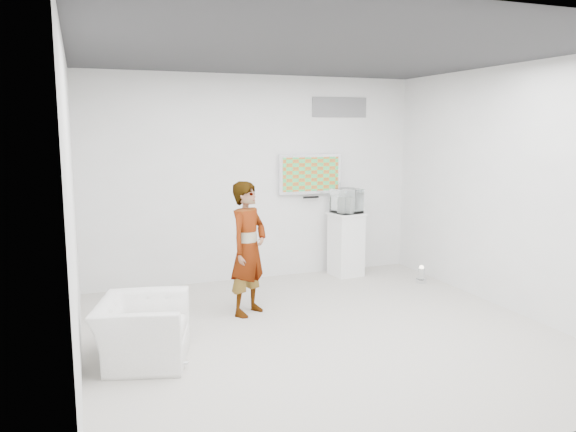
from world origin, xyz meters
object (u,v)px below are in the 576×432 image
object	(u,v)px
armchair	(143,330)
floor_uplight	(421,274)
tv	(310,174)
person	(248,248)
pedestal	(346,244)

from	to	relation	value
armchair	floor_uplight	world-z (taller)	armchair
tv	person	xyz separation A→B (m)	(-1.42, -1.50, -0.74)
armchair	pedestal	size ratio (longest dim) A/B	0.97
person	floor_uplight	bearing A→B (deg)	-28.85
person	armchair	distance (m)	1.76
person	armchair	world-z (taller)	person
pedestal	armchair	bearing A→B (deg)	-145.77
pedestal	tv	bearing A→B (deg)	150.73
pedestal	floor_uplight	xyz separation A→B (m)	(0.84, -0.78, -0.36)
armchair	pedestal	xyz separation A→B (m)	(3.27, 2.23, 0.18)
tv	person	world-z (taller)	tv
armchair	pedestal	distance (m)	3.96
pedestal	floor_uplight	world-z (taller)	pedestal
armchair	floor_uplight	size ratio (longest dim) A/B	3.82
pedestal	floor_uplight	size ratio (longest dim) A/B	3.94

